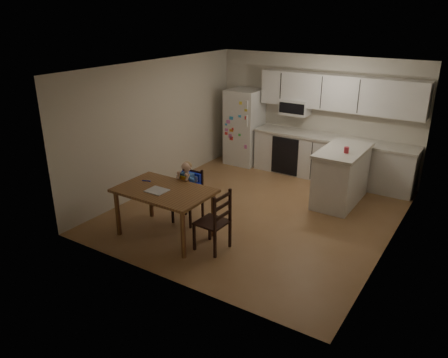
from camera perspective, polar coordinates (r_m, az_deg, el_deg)
room at (r=7.79m, az=6.38°, el=5.45°), size 4.52×5.01×2.51m
refrigerator at (r=10.02m, az=2.65°, el=6.81°), size 0.72×0.70×1.70m
kitchen_run at (r=9.28m, az=13.99°, el=5.17°), size 3.37×0.62×2.15m
kitchen_island at (r=8.27m, az=15.05°, el=0.44°), size 0.73×1.39×1.03m
red_cup at (r=7.88m, az=15.70°, el=3.67°), size 0.08×0.08×0.11m
dining_table at (r=6.79m, az=-7.79°, el=-2.19°), size 1.46×0.94×0.78m
napkin at (r=6.70m, az=-8.75°, el=-1.51°), size 0.31×0.27×0.01m
toddler_spoon at (r=7.11m, az=-10.20°, el=-0.23°), size 0.12×0.06×0.02m
chair_booster at (r=7.24m, az=-4.65°, el=-0.84°), size 0.41×0.41×1.06m
chair_side at (r=6.36m, az=-0.90°, el=-5.10°), size 0.44×0.44×0.95m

